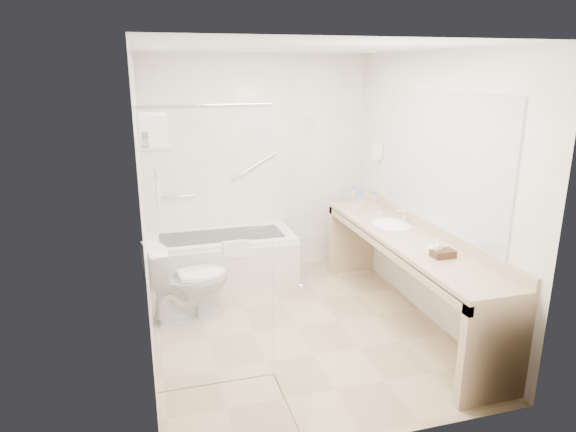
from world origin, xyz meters
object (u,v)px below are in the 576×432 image
object	(u,v)px
toilet	(188,281)
amenity_basket	(443,254)
vanity_counter	(407,258)
water_bottle_left	(374,202)
bathtub	(223,259)

from	to	relation	value
toilet	amenity_basket	bearing A→B (deg)	-131.35
vanity_counter	water_bottle_left	size ratio (longest dim) A/B	12.40
vanity_counter	amenity_basket	size ratio (longest dim) A/B	14.62
water_bottle_left	bathtub	bearing A→B (deg)	162.27
toilet	amenity_basket	world-z (taller)	amenity_basket
water_bottle_left	vanity_counter	bearing A→B (deg)	-93.83
bathtub	vanity_counter	size ratio (longest dim) A/B	0.59
toilet	water_bottle_left	xyz separation A→B (m)	(2.03, 0.28, 0.56)
amenity_basket	bathtub	bearing A→B (deg)	128.14
bathtub	water_bottle_left	bearing A→B (deg)	-17.73
bathtub	toilet	size ratio (longest dim) A/B	2.03
water_bottle_left	toilet	bearing A→B (deg)	-172.21
bathtub	vanity_counter	bearing A→B (deg)	-42.35
vanity_counter	bathtub	bearing A→B (deg)	137.65
bathtub	toilet	bearing A→B (deg)	-119.86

